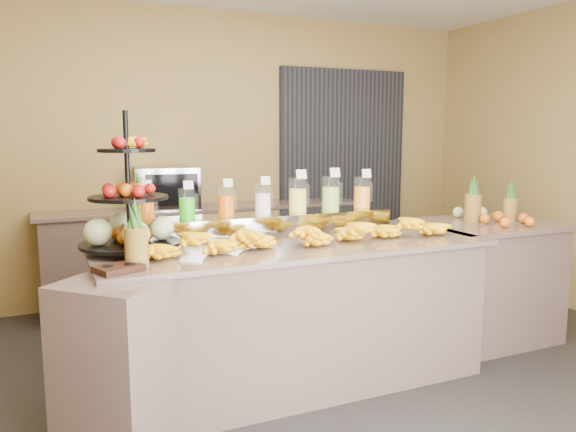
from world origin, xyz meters
TOP-DOWN VIEW (x-y plane):
  - ground at (0.00, 0.00)m, footprint 6.00×6.00m
  - room_envelope at (0.19, 0.79)m, footprint 6.04×5.02m
  - buffet_counter at (-0.12, 0.26)m, footprint 2.75×1.25m
  - right_counter at (1.70, 0.40)m, footprint 1.08×0.88m
  - back_ledge at (0.00, 2.25)m, footprint 3.10×0.55m
  - pitcher_tray at (-0.09, 0.58)m, footprint 1.85×0.30m
  - juice_pitcher_orange_a at (-0.87, 0.58)m, footprint 0.11×0.12m
  - juice_pitcher_green at (-0.61, 0.58)m, footprint 0.11×0.11m
  - juice_pitcher_orange_b at (-0.35, 0.58)m, footprint 0.11×0.11m
  - juice_pitcher_milk at (-0.09, 0.58)m, footprint 0.11×0.11m
  - juice_pitcher_lemon at (0.17, 0.58)m, footprint 0.13×0.13m
  - juice_pitcher_lime at (0.43, 0.58)m, footprint 0.13×0.13m
  - juice_pitcher_orange_c at (0.69, 0.58)m, footprint 0.12×0.13m
  - banana_heap at (0.03, 0.21)m, footprint 2.07×0.19m
  - fruit_stand at (-0.96, 0.43)m, footprint 0.63×0.63m
  - condiment_caddy at (-1.13, -0.06)m, footprint 0.26×0.23m
  - pineapple_left_a at (-1.02, 0.02)m, footprint 0.12×0.12m
  - pineapple_left_b at (-0.88, 0.80)m, footprint 0.15×0.15m
  - right_fruit_pile at (1.77, 0.34)m, footprint 0.41×0.39m
  - oven_warmer at (-0.39, 2.25)m, footprint 0.62×0.47m

SIDE VIEW (x-z plane):
  - ground at x=0.00m, z-range 0.00..0.00m
  - buffet_counter at x=-0.12m, z-range 0.00..0.93m
  - back_ledge at x=0.00m, z-range 0.00..0.93m
  - right_counter at x=1.70m, z-range 0.00..0.93m
  - condiment_caddy at x=-1.13m, z-range 0.93..0.96m
  - right_fruit_pile at x=1.77m, z-range 0.89..1.11m
  - pitcher_tray at x=-0.09m, z-range 0.93..1.08m
  - banana_heap at x=0.03m, z-range 0.92..1.09m
  - pineapple_left_a at x=-1.02m, z-range 0.88..1.25m
  - pineapple_left_b at x=-0.88m, z-range 0.88..1.32m
  - oven_warmer at x=-0.39m, z-range 0.93..1.31m
  - fruit_stand at x=-0.96m, z-range 0.73..1.55m
  - juice_pitcher_green at x=-0.61m, z-range 1.04..1.29m
  - juice_pitcher_orange_b at x=-0.35m, z-range 1.04..1.30m
  - juice_pitcher_milk at x=-0.09m, z-range 1.04..1.30m
  - juice_pitcher_orange_a at x=-0.87m, z-range 1.04..1.31m
  - juice_pitcher_orange_c at x=0.69m, z-range 1.03..1.33m
  - juice_pitcher_lemon at x=0.17m, z-range 1.03..1.34m
  - juice_pitcher_lime at x=0.43m, z-range 1.03..1.34m
  - room_envelope at x=0.19m, z-range 0.47..3.29m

